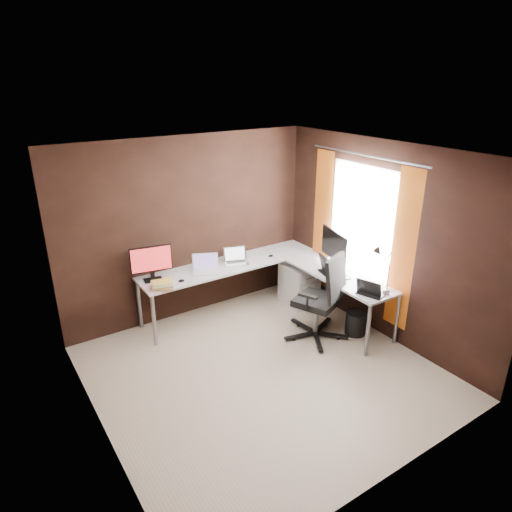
{
  "coord_description": "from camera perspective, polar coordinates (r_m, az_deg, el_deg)",
  "views": [
    {
      "loc": [
        -2.49,
        -3.61,
        3.23
      ],
      "look_at": [
        0.53,
        0.95,
        1.02
      ],
      "focal_mm": 32.0,
      "sensor_mm": 36.0,
      "label": 1
    }
  ],
  "objects": [
    {
      "name": "room",
      "position": [
        5.04,
        3.78,
        -0.84
      ],
      "size": [
        3.6,
        3.6,
        2.5
      ],
      "color": "#B8A98F",
      "rests_on": "ground"
    },
    {
      "name": "desk",
      "position": [
        6.27,
        1.96,
        -2.02
      ],
      "size": [
        2.65,
        2.25,
        0.73
      ],
      "color": "silver",
      "rests_on": "ground"
    },
    {
      "name": "drawer_pedestal",
      "position": [
        6.83,
        5.4,
        -3.49
      ],
      "size": [
        0.42,
        0.5,
        0.6
      ],
      "primitive_type": "cube",
      "color": "silver",
      "rests_on": "ground"
    },
    {
      "name": "monitor_left",
      "position": [
        5.96,
        -12.96,
        -0.66
      ],
      "size": [
        0.53,
        0.19,
        0.46
      ],
      "rotation": [
        0.0,
        0.0,
        -0.18
      ],
      "color": "black",
      "rests_on": "desk"
    },
    {
      "name": "monitor_right",
      "position": [
        6.25,
        9.73,
        1.09
      ],
      "size": [
        0.22,
        0.63,
        0.53
      ],
      "rotation": [
        0.0,
        0.0,
        1.32
      ],
      "color": "black",
      "rests_on": "desk"
    },
    {
      "name": "laptop_white",
      "position": [
        6.18,
        -6.31,
        -1.47
      ],
      "size": [
        0.42,
        0.37,
        0.23
      ],
      "rotation": [
        0.0,
        0.0,
        -0.44
      ],
      "color": "silver",
      "rests_on": "desk"
    },
    {
      "name": "laptop_silver",
      "position": [
        6.43,
        -2.56,
        -0.42
      ],
      "size": [
        0.38,
        0.32,
        0.22
      ],
      "rotation": [
        0.0,
        0.0,
        -0.31
      ],
      "color": "silver",
      "rests_on": "desk"
    },
    {
      "name": "laptop_black_big",
      "position": [
        6.1,
        9.44,
        -1.89
      ],
      "size": [
        0.38,
        0.47,
        0.27
      ],
      "rotation": [
        0.0,
        0.0,
        1.32
      ],
      "color": "black",
      "rests_on": "desk"
    },
    {
      "name": "laptop_black_small",
      "position": [
        5.68,
        14.08,
        -4.29
      ],
      "size": [
        0.31,
        0.37,
        0.21
      ],
      "rotation": [
        0.0,
        0.0,
        1.89
      ],
      "color": "black",
      "rests_on": "desk"
    },
    {
      "name": "book_stack",
      "position": [
        5.79,
        -11.66,
        -3.56
      ],
      "size": [
        0.34,
        0.31,
        0.09
      ],
      "rotation": [
        0.0,
        0.0,
        -0.33
      ],
      "color": "#B0785F",
      "rests_on": "desk"
    },
    {
      "name": "mouse_left",
      "position": [
        5.92,
        -9.31,
        -3.07
      ],
      "size": [
        0.09,
        0.06,
        0.03
      ],
      "primitive_type": "ellipsoid",
      "rotation": [
        0.0,
        0.0,
        0.06
      ],
      "color": "black",
      "rests_on": "desk"
    },
    {
      "name": "mouse_corner",
      "position": [
        6.63,
        1.84,
        0.01
      ],
      "size": [
        0.1,
        0.08,
        0.03
      ],
      "primitive_type": "ellipsoid",
      "rotation": [
        0.0,
        0.0,
        0.29
      ],
      "color": "black",
      "rests_on": "desk"
    },
    {
      "name": "desk_lamp",
      "position": [
        5.61,
        15.41,
        -1.06
      ],
      "size": [
        0.19,
        0.22,
        0.6
      ],
      "rotation": [
        0.0,
        0.0,
        0.44
      ],
      "color": "slate",
      "rests_on": "desk"
    },
    {
      "name": "office_chair",
      "position": [
        5.97,
        7.9,
        -7.14
      ],
      "size": [
        0.66,
        0.7,
        1.17
      ],
      "rotation": [
        0.0,
        0.0,
        0.41
      ],
      "color": "black",
      "rests_on": "ground"
    },
    {
      "name": "wastebasket",
      "position": [
        6.22,
        12.36,
        -8.19
      ],
      "size": [
        0.27,
        0.27,
        0.31
      ],
      "primitive_type": "cylinder",
      "rotation": [
        0.0,
        0.0,
        -0.02
      ],
      "color": "black",
      "rests_on": "ground"
    }
  ]
}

